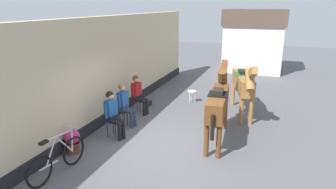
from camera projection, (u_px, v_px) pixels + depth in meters
name	position (u px, v px, depth m)	size (l,w,h in m)	color
ground_plane	(194.00, 109.00, 11.13)	(40.00, 40.00, 0.00)	#56565B
pub_facade_wall	(112.00, 72.00, 10.16)	(0.34, 14.00, 3.40)	#CCB793
distant_cottage	(254.00, 40.00, 17.15)	(3.40, 2.60, 3.50)	silver
seated_visitor_near	(113.00, 112.00, 8.60)	(0.61, 0.48, 1.39)	#194C99
seated_visitor_middle	(125.00, 102.00, 9.46)	(0.61, 0.49, 1.39)	black
seated_visitor_far	(138.00, 93.00, 10.51)	(0.61, 0.48, 1.39)	red
saddled_horse_near	(218.00, 101.00, 8.35)	(0.62, 3.00, 2.06)	brown
saddled_horse_far	(243.00, 83.00, 10.24)	(1.07, 2.92, 2.06)	#9E6B38
flower_planter_near	(72.00, 141.00, 7.82)	(0.43, 0.43, 0.64)	brown
leaning_bicycle	(58.00, 159.00, 6.77)	(0.50, 1.76, 1.02)	black
spare_stool_white	(192.00, 92.00, 11.85)	(0.32, 0.32, 0.46)	white
satchel_bag	(149.00, 103.00, 11.50)	(0.28, 0.12, 0.20)	black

